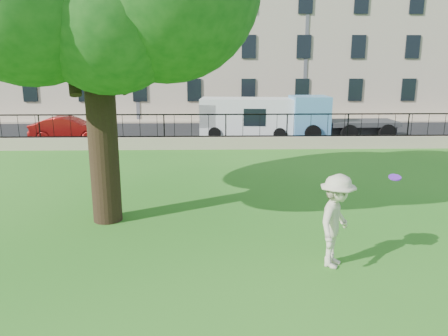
{
  "coord_description": "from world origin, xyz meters",
  "views": [
    {
      "loc": [
        -0.65,
        -9.11,
        4.19
      ],
      "look_at": [
        -0.31,
        3.5,
        1.1
      ],
      "focal_mm": 35.0,
      "sensor_mm": 36.0,
      "label": 1
    }
  ],
  "objects_px": {
    "man": "(336,221)",
    "white_van": "(247,118)",
    "blue_truck": "(341,117)",
    "frisbee": "(395,177)",
    "red_sedan": "(69,129)"
  },
  "relations": [
    {
      "from": "man",
      "to": "white_van",
      "type": "bearing_deg",
      "value": 32.99
    },
    {
      "from": "blue_truck",
      "to": "frisbee",
      "type": "bearing_deg",
      "value": -103.79
    },
    {
      "from": "man",
      "to": "white_van",
      "type": "xyz_separation_m",
      "value": [
        -0.56,
        16.11,
        0.11
      ]
    },
    {
      "from": "red_sedan",
      "to": "white_van",
      "type": "relative_size",
      "value": 0.76
    },
    {
      "from": "man",
      "to": "red_sedan",
      "type": "xyz_separation_m",
      "value": [
        -10.25,
        15.11,
        -0.34
      ]
    },
    {
      "from": "red_sedan",
      "to": "blue_truck",
      "type": "relative_size",
      "value": 0.71
    },
    {
      "from": "red_sedan",
      "to": "blue_truck",
      "type": "xyz_separation_m",
      "value": [
        14.86,
        0.55,
        0.52
      ]
    },
    {
      "from": "white_van",
      "to": "red_sedan",
      "type": "bearing_deg",
      "value": -168.88
    },
    {
      "from": "man",
      "to": "blue_truck",
      "type": "height_order",
      "value": "blue_truck"
    },
    {
      "from": "blue_truck",
      "to": "white_van",
      "type": "bearing_deg",
      "value": 173.11
    },
    {
      "from": "red_sedan",
      "to": "frisbee",
      "type": "bearing_deg",
      "value": -141.93
    },
    {
      "from": "red_sedan",
      "to": "blue_truck",
      "type": "bearing_deg",
      "value": -89.03
    },
    {
      "from": "white_van",
      "to": "blue_truck",
      "type": "bearing_deg",
      "value": 0.21
    },
    {
      "from": "man",
      "to": "blue_truck",
      "type": "xyz_separation_m",
      "value": [
        4.61,
        15.66,
        0.18
      ]
    },
    {
      "from": "white_van",
      "to": "frisbee",
      "type": "bearing_deg",
      "value": -77.26
    }
  ]
}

